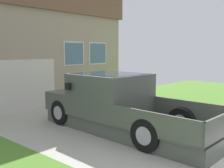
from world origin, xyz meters
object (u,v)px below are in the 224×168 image
at_px(person_with_hat, 136,91).
at_px(handbag, 140,115).
at_px(pickup_truck, 114,105).
at_px(house_with_garage, 14,45).

xyz_separation_m(person_with_hat, handbag, (0.06, -0.16, -0.83)).
xyz_separation_m(pickup_truck, house_with_garage, (1.09, 7.72, 1.93)).
bearing_deg(pickup_truck, house_with_garage, 84.57).
bearing_deg(handbag, house_with_garage, 93.24).
distance_m(person_with_hat, house_with_garage, 7.65).
height_order(handbag, house_with_garage, house_with_garage).
distance_m(handbag, house_with_garage, 8.03).
relative_size(person_with_hat, house_with_garage, 0.18).
distance_m(person_with_hat, handbag, 0.85).
xyz_separation_m(pickup_truck, handbag, (1.52, 0.11, -0.62)).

